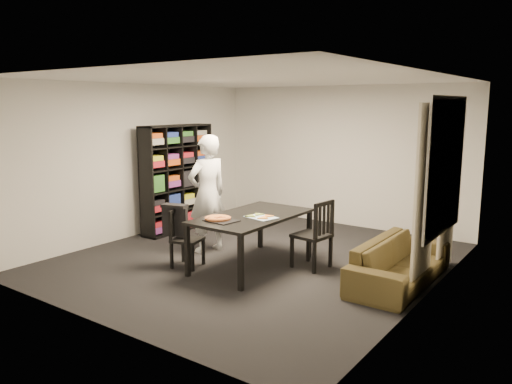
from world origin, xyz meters
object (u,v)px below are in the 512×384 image
Objects in this scene: person at (208,194)px; sofa at (400,262)px; bookshelf at (177,178)px; chair_right at (317,230)px; chair_left at (182,234)px; baking_tray at (221,221)px; pepperoni_pizza at (218,218)px; dining_table at (252,220)px.

person reaches higher than sofa.
bookshelf is 1.97× the size of chair_right.
chair_right is at bearing -72.86° from chair_left.
chair_left reaches higher than baking_tray.
person is at bearing -27.61° from bookshelf.
bookshelf is 3.17m from chair_right.
sofa is (2.12, 1.05, -0.49)m from pepperoni_pizza.
pepperoni_pizza is (-0.08, 0.02, 0.02)m from baking_tray.
person is (-0.19, 0.77, 0.44)m from chair_left.
sofa is (2.93, 0.33, -0.63)m from person.
sofa is at bearing 27.57° from baking_tray.
sofa is (2.04, 1.07, -0.47)m from baking_tray.
chair_left reaches higher than pepperoni_pizza.
baking_tray is (0.69, 0.03, 0.28)m from chair_left.
chair_left is at bearing -177.35° from baking_tray.
baking_tray is (2.20, -1.43, -0.20)m from bookshelf.
dining_table is 0.91m from chair_right.
person reaches higher than pepperoni_pizza.
pepperoni_pizza is (-0.98, -0.94, 0.22)m from chair_right.
chair_left is at bearing -44.00° from bookshelf.
bookshelf is at bearing -91.42° from chair_right.
baking_tray reaches higher than dining_table.
baking_tray is 0.21× the size of sofa.
bookshelf is at bearing 85.14° from sofa.
baking_tray is at bearing -15.64° from pepperoni_pizza.
baking_tray is 0.08m from pepperoni_pizza.
chair_left is (-0.80, -0.56, -0.21)m from dining_table.
chair_right reaches higher than chair_left.
bookshelf reaches higher than chair_left.
dining_table is 0.94× the size of sofa.
chair_right is at bearing 28.71° from dining_table.
dining_table is (2.31, -0.90, -0.28)m from bookshelf.
chair_left is 0.68m from pepperoni_pizza.
dining_table is 0.54m from baking_tray.
baking_tray is at bearing -36.17° from chair_right.
bookshelf is 2.55m from pepperoni_pizza.
pepperoni_pizza is (-0.19, -0.51, 0.09)m from dining_table.
person reaches higher than baking_tray.
person is (-1.79, -0.22, 0.35)m from chair_right.
dining_table is 2.17× the size of chair_left.
bookshelf is 2.16m from chair_left.
pepperoni_pizza is at bearing -99.80° from chair_left.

